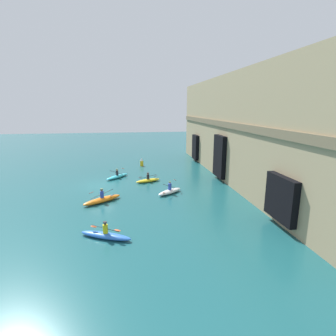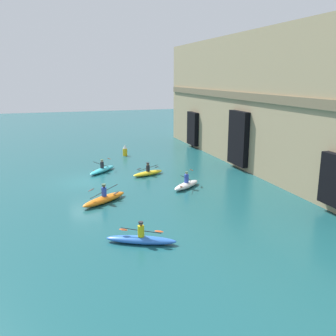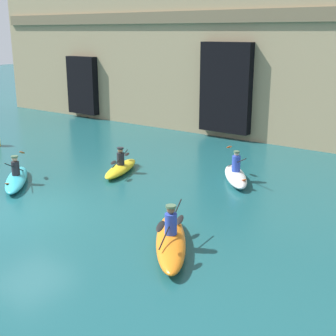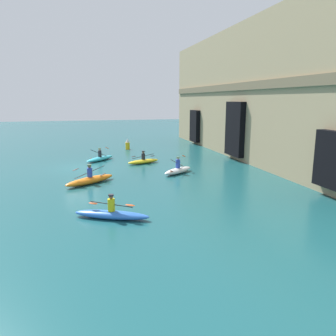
{
  "view_description": "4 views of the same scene",
  "coord_description": "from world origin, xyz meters",
  "px_view_note": "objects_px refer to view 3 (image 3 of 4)",
  "views": [
    {
      "loc": [
        27.29,
        3.05,
        8.03
      ],
      "look_at": [
        3.72,
        6.62,
        2.5
      ],
      "focal_mm": 28.0,
      "sensor_mm": 36.0,
      "label": 1
    },
    {
      "loc": [
        28.2,
        -2.45,
        7.91
      ],
      "look_at": [
        5.1,
        4.96,
        1.93
      ],
      "focal_mm": 40.0,
      "sensor_mm": 36.0,
      "label": 2
    },
    {
      "loc": [
        11.84,
        -8.49,
        5.53
      ],
      "look_at": [
        2.23,
        4.56,
        0.78
      ],
      "focal_mm": 50.0,
      "sensor_mm": 36.0,
      "label": 3
    },
    {
      "loc": [
        25.81,
        0.47,
        5.19
      ],
      "look_at": [
        5.2,
        5.69,
        0.74
      ],
      "focal_mm": 35.0,
      "sensor_mm": 36.0,
      "label": 4
    }
  ],
  "objects_px": {
    "kayak_yellow": "(121,168)",
    "kayak_white": "(236,175)",
    "kayak_cyan": "(16,178)",
    "kayak_orange": "(171,240)"
  },
  "relations": [
    {
      "from": "kayak_yellow",
      "to": "kayak_white",
      "type": "relative_size",
      "value": 1.06
    },
    {
      "from": "kayak_white",
      "to": "kayak_cyan",
      "type": "bearing_deg",
      "value": -88.09
    },
    {
      "from": "kayak_orange",
      "to": "kayak_cyan",
      "type": "bearing_deg",
      "value": 46.57
    },
    {
      "from": "kayak_yellow",
      "to": "kayak_white",
      "type": "distance_m",
      "value": 4.65
    },
    {
      "from": "kayak_yellow",
      "to": "kayak_cyan",
      "type": "xyz_separation_m",
      "value": [
        -2.18,
        -3.42,
        -0.0
      ]
    },
    {
      "from": "kayak_white",
      "to": "kayak_cyan",
      "type": "relative_size",
      "value": 0.94
    },
    {
      "from": "kayak_orange",
      "to": "kayak_yellow",
      "type": "bearing_deg",
      "value": 16.05
    },
    {
      "from": "kayak_yellow",
      "to": "kayak_cyan",
      "type": "height_order",
      "value": "kayak_cyan"
    },
    {
      "from": "kayak_cyan",
      "to": "kayak_orange",
      "type": "xyz_separation_m",
      "value": [
        7.9,
        -0.99,
        0.04
      ]
    },
    {
      "from": "kayak_yellow",
      "to": "kayak_orange",
      "type": "relative_size",
      "value": 0.86
    }
  ]
}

